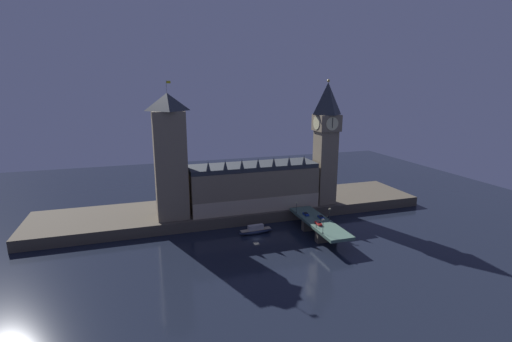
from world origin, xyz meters
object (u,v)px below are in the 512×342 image
car_northbound_trail (318,223)px  boat_upstream (256,230)px  car_southbound_trail (321,217)px  street_lamp_far (296,206)px  victoria_tower (170,156)px  car_northbound_lead (306,214)px  pedestrian_mid_walk (327,217)px  street_lamp_mid (330,212)px  street_lamp_near (323,224)px  pedestrian_near_rail (316,226)px  clock_tower (326,139)px

car_northbound_trail → boat_upstream: size_ratio=0.26×
car_southbound_trail → street_lamp_far: (-8.43, 11.51, 3.13)m
car_northbound_trail → boat_upstream: bearing=149.3°
victoria_tower → car_northbound_lead: size_ratio=16.27×
street_lamp_far → pedestrian_mid_walk: bearing=-49.3°
victoria_tower → car_southbound_trail: bearing=-23.9°
street_lamp_far → street_lamp_mid: bearing=-52.0°
street_lamp_far → street_lamp_near: bearing=-90.0°
street_lamp_mid → street_lamp_far: street_lamp_mid is taller
car_northbound_lead → pedestrian_near_rail: size_ratio=2.37×
street_lamp_mid → street_lamp_near: bearing=-128.0°
pedestrian_near_rail → street_lamp_mid: street_lamp_mid is taller
pedestrian_mid_walk → street_lamp_near: size_ratio=0.22×
clock_tower → pedestrian_near_rail: (-24.53, -39.29, -34.53)m
street_lamp_mid → car_northbound_trail: bearing=-152.6°
clock_tower → street_lamp_mid: size_ratio=11.47×
car_southbound_trail → pedestrian_mid_walk: pedestrian_mid_walk is taller
street_lamp_near → pedestrian_mid_walk: bearing=56.2°
car_northbound_trail → pedestrian_near_rail: pedestrian_near_rail is taller
car_northbound_trail → pedestrian_mid_walk: size_ratio=2.96×
car_northbound_trail → street_lamp_near: (-3.08, -10.35, 3.72)m
car_northbound_lead → street_lamp_far: size_ratio=0.71×
victoria_tower → car_southbound_trail: 82.36m
street_lamp_near → clock_tower: bearing=61.8°
clock_tower → car_southbound_trail: size_ratio=14.92×
car_northbound_lead → car_southbound_trail: 8.36m
car_northbound_lead → car_northbound_trail: size_ratio=0.91×
pedestrian_near_rail → boat_upstream: 31.16m
victoria_tower → street_lamp_mid: size_ratio=11.34×
victoria_tower → car_southbound_trail: size_ratio=14.74×
clock_tower → pedestrian_mid_walk: bearing=-114.7°
clock_tower → victoria_tower: size_ratio=1.01×
clock_tower → victoria_tower: bearing=178.3°
pedestrian_mid_walk → boat_upstream: bearing=164.6°
car_southbound_trail → pedestrian_mid_walk: 3.02m
victoria_tower → car_northbound_lead: bearing=-20.9°
car_northbound_trail → street_lamp_mid: 9.99m
clock_tower → boat_upstream: size_ratio=3.95×
pedestrian_near_rail → street_lamp_mid: (11.10, 7.45, 2.89)m
street_lamp_mid → boat_upstream: (-35.00, 11.38, -9.60)m
car_northbound_trail → boat_upstream: 31.57m
street_lamp_far → car_northbound_lead: bearing=-58.8°
pedestrian_near_rail → street_lamp_far: 22.35m
clock_tower → car_northbound_lead: 46.72m
clock_tower → car_southbound_trail: clock_tower is taller
street_lamp_near → street_lamp_far: bearing=90.0°
clock_tower → street_lamp_near: (-24.93, -46.56, -31.02)m
clock_tower → car_northbound_lead: size_ratio=16.47×
car_northbound_lead → pedestrian_near_rail: (-2.68, -17.08, 0.29)m
street_lamp_near → boat_upstream: 36.58m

